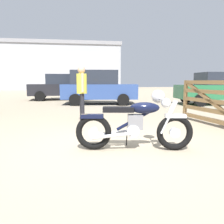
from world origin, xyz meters
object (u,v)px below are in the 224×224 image
object	(u,v)px
vintage_motorcycle	(137,123)
timber_gate	(219,101)
white_estate_far	(218,89)
red_hatchback_near	(98,87)
dark_sedan_left	(62,87)
bystander	(82,88)

from	to	relation	value
vintage_motorcycle	timber_gate	xyz separation A→B (m)	(2.61, 1.59, 0.21)
white_estate_far	red_hatchback_near	bearing A→B (deg)	-5.78
white_estate_far	dark_sedan_left	xyz separation A→B (m)	(-8.40, 4.16, 0.00)
white_estate_far	red_hatchback_near	distance (m)	6.32
bystander	white_estate_far	xyz separation A→B (m)	(7.08, 4.17, -0.18)
vintage_motorcycle	bystander	world-z (taller)	bystander
bystander	red_hatchback_near	world-z (taller)	red_hatchback_near
vintage_motorcycle	dark_sedan_left	distance (m)	11.42
bystander	white_estate_far	bearing A→B (deg)	22.90
timber_gate	bystander	size ratio (longest dim) A/B	1.52
dark_sedan_left	timber_gate	bearing A→B (deg)	111.55
bystander	red_hatchback_near	size ratio (longest dim) A/B	0.41
white_estate_far	dark_sedan_left	distance (m)	9.37
vintage_motorcycle	white_estate_far	world-z (taller)	white_estate_far
vintage_motorcycle	bystander	distance (m)	3.06
dark_sedan_left	vintage_motorcycle	bearing A→B (deg)	96.05
bystander	dark_sedan_left	xyz separation A→B (m)	(-1.32, 8.33, -0.18)
red_hatchback_near	dark_sedan_left	world-z (taller)	red_hatchback_near
bystander	red_hatchback_near	distance (m)	5.23
white_estate_far	red_hatchback_near	size ratio (longest dim) A/B	1.06
bystander	white_estate_far	world-z (taller)	white_estate_far
timber_gate	dark_sedan_left	size ratio (longest dim) A/B	0.58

